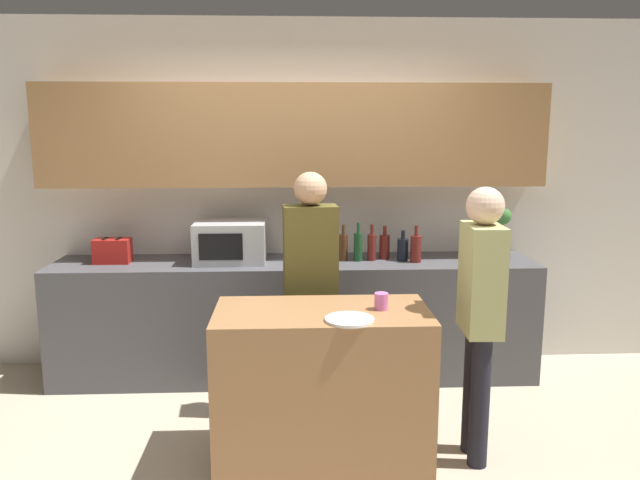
{
  "coord_description": "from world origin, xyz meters",
  "views": [
    {
      "loc": [
        -0.02,
        -3.18,
        1.9
      ],
      "look_at": [
        0.14,
        0.4,
        1.24
      ],
      "focal_mm": 35.0,
      "sensor_mm": 36.0,
      "label": 1
    }
  ],
  "objects": [
    {
      "name": "potted_plant",
      "position": [
        1.57,
        1.41,
        1.09
      ],
      "size": [
        0.14,
        0.14,
        0.4
      ],
      "color": "#333D4C",
      "rests_on": "back_counter"
    },
    {
      "name": "plate_on_island",
      "position": [
        0.28,
        -0.05,
        0.9
      ],
      "size": [
        0.26,
        0.26,
        0.01
      ],
      "color": "white",
      "rests_on": "kitchen_island"
    },
    {
      "name": "kitchen_island",
      "position": [
        0.14,
        0.15,
        0.44
      ],
      "size": [
        1.2,
        0.62,
        0.89
      ],
      "color": "#996B42",
      "rests_on": "ground_plane"
    },
    {
      "name": "bottle_1",
      "position": [
        0.47,
        1.39,
        1.01
      ],
      "size": [
        0.07,
        0.07,
        0.29
      ],
      "color": "#194723",
      "rests_on": "back_counter"
    },
    {
      "name": "back_wall",
      "position": [
        0.0,
        1.66,
        1.54
      ],
      "size": [
        6.4,
        0.4,
        2.7
      ],
      "color": "silver",
      "rests_on": "ground_plane"
    },
    {
      "name": "back_counter",
      "position": [
        0.0,
        1.39,
        0.45
      ],
      "size": [
        3.6,
        0.62,
        0.89
      ],
      "color": "#4C4C51",
      "rests_on": "ground_plane"
    },
    {
      "name": "bottle_3",
      "position": [
        0.68,
        1.46,
        0.99
      ],
      "size": [
        0.08,
        0.08,
        0.25
      ],
      "color": "maroon",
      "rests_on": "back_counter"
    },
    {
      "name": "ground_plane",
      "position": [
        0.0,
        0.0,
        0.0
      ],
      "size": [
        14.0,
        14.0,
        0.0
      ],
      "primitive_type": "plane",
      "color": "#BCAD93"
    },
    {
      "name": "bottle_5",
      "position": [
        0.9,
        1.33,
        1.0
      ],
      "size": [
        0.08,
        0.08,
        0.28
      ],
      "color": "maroon",
      "rests_on": "back_counter"
    },
    {
      "name": "bottle_4",
      "position": [
        0.81,
        1.39,
        0.98
      ],
      "size": [
        0.08,
        0.08,
        0.23
      ],
      "color": "black",
      "rests_on": "back_counter"
    },
    {
      "name": "microwave",
      "position": [
        -0.48,
        1.4,
        1.04
      ],
      "size": [
        0.52,
        0.39,
        0.3
      ],
      "color": "#B7BABC",
      "rests_on": "back_counter"
    },
    {
      "name": "person_center",
      "position": [
        1.02,
        0.11,
        0.93
      ],
      "size": [
        0.21,
        0.35,
        1.58
      ],
      "rotation": [
        0.0,
        0.0,
        1.53
      ],
      "color": "black",
      "rests_on": "ground_plane"
    },
    {
      "name": "bottle_0",
      "position": [
        0.36,
        1.4,
        1.0
      ],
      "size": [
        0.07,
        0.07,
        0.27
      ],
      "color": "#472814",
      "rests_on": "back_counter"
    },
    {
      "name": "toaster",
      "position": [
        -1.35,
        1.41,
        0.98
      ],
      "size": [
        0.26,
        0.16,
        0.18
      ],
      "color": "#B21E19",
      "rests_on": "back_counter"
    },
    {
      "name": "person_left",
      "position": [
        0.1,
        0.72,
        0.96
      ],
      "size": [
        0.35,
        0.22,
        1.61
      ],
      "rotation": [
        0.0,
        0.0,
        -3.06
      ],
      "color": "black",
      "rests_on": "ground_plane"
    },
    {
      "name": "cup_0",
      "position": [
        0.47,
        0.15,
        0.94
      ],
      "size": [
        0.08,
        0.08,
        0.09
      ],
      "color": "#D46BB7",
      "rests_on": "kitchen_island"
    },
    {
      "name": "bottle_2",
      "position": [
        0.58,
        1.4,
        1.0
      ],
      "size": [
        0.07,
        0.07,
        0.27
      ],
      "color": "maroon",
      "rests_on": "back_counter"
    }
  ]
}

